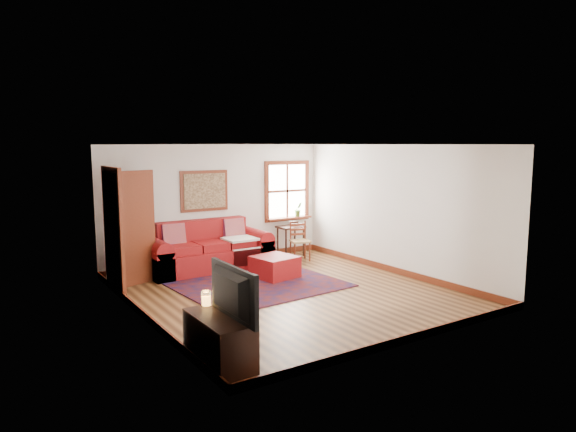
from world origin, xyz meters
TOP-DOWN VIEW (x-y plane):
  - ground at (0.00, 0.00)m, footprint 5.50×5.50m
  - room_envelope at (0.00, 0.02)m, footprint 5.04×5.54m
  - window at (1.78, 2.70)m, footprint 1.18×0.20m
  - doorway at (-2.21, 1.78)m, footprint 0.89×1.08m
  - framed_artwork at (-0.30, 2.71)m, footprint 1.05×0.07m
  - persian_rug at (-0.19, 0.64)m, footprint 2.91×2.39m
  - red_leather_sofa at (-0.45, 2.27)m, footprint 2.49×1.03m
  - red_ottoman at (0.32, 0.95)m, footprint 0.84×0.84m
  - side_table at (1.64, 2.40)m, footprint 0.57×0.43m
  - ladder_back_chair at (1.58, 1.97)m, footprint 0.49×0.47m
  - media_cabinet at (-2.25, -2.02)m, footprint 0.47×1.03m
  - television at (-2.23, -2.15)m, footprint 0.14×1.04m
  - candle_hurricane at (-2.20, -1.56)m, footprint 0.12×0.12m

SIDE VIEW (x-z plane):
  - ground at x=0.00m, z-range 0.00..0.00m
  - persian_rug at x=-0.19m, z-range 0.00..0.02m
  - red_ottoman at x=0.32m, z-range 0.00..0.41m
  - media_cabinet at x=-2.25m, z-range 0.00..0.57m
  - red_leather_sofa at x=-0.45m, z-range -0.16..0.81m
  - ladder_back_chair at x=1.58m, z-range 0.03..0.88m
  - side_table at x=1.64m, z-range 0.22..0.91m
  - candle_hurricane at x=-2.20m, z-range 0.56..0.74m
  - television at x=-2.23m, z-range 0.57..1.17m
  - doorway at x=-2.21m, z-range 0.00..2.14m
  - window at x=1.78m, z-range 0.62..2.00m
  - framed_artwork at x=-0.30m, z-range 1.13..1.98m
  - room_envelope at x=0.00m, z-range 0.39..2.91m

